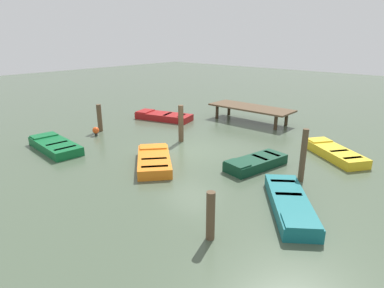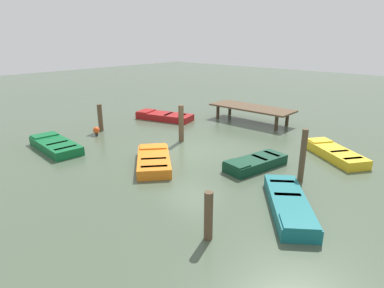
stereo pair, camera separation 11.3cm
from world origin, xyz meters
TOP-DOWN VIEW (x-y plane):
  - ground_plane at (0.00, 0.00)m, footprint 80.00×80.00m
  - dock_segment at (-0.93, 6.61)m, footprint 5.27×1.96m
  - rowboat_dark_green at (3.30, 0.22)m, footprint 1.58×2.93m
  - rowboat_orange at (-0.02, -2.38)m, footprint 3.19×3.01m
  - rowboat_green at (-5.01, -4.17)m, footprint 3.48×1.57m
  - rowboat_teal at (5.90, -2.08)m, footprint 2.99×3.50m
  - rowboat_yellow at (5.31, 3.61)m, footprint 3.25×2.77m
  - rowboat_red at (-5.43, 3.36)m, footprint 3.86×2.29m
  - mooring_piling_near_left at (4.98, -4.91)m, footprint 0.24×0.24m
  - mooring_piling_mid_right at (-6.16, -0.90)m, footprint 0.26×0.26m
  - mooring_piling_center at (5.24, 0.20)m, footprint 0.22×0.22m
  - mooring_piling_near_right at (-1.41, 0.75)m, footprint 0.26×0.26m
  - marker_buoy at (-5.58, -1.57)m, footprint 0.36×0.36m

SIDE VIEW (x-z plane):
  - ground_plane at x=0.00m, z-range 0.00..0.00m
  - rowboat_red at x=-5.43m, z-range -0.01..0.45m
  - rowboat_teal at x=5.90m, z-range -0.01..0.45m
  - rowboat_green at x=-5.01m, z-range -0.01..0.45m
  - rowboat_yellow at x=5.31m, z-range -0.01..0.45m
  - rowboat_orange at x=-0.02m, z-range -0.01..0.45m
  - rowboat_dark_green at x=3.30m, z-range -0.01..0.45m
  - marker_buoy at x=-5.58m, z-range 0.05..0.53m
  - mooring_piling_near_left at x=4.98m, z-range 0.00..1.38m
  - mooring_piling_mid_right at x=-6.16m, z-range 0.00..1.54m
  - dock_segment at x=-0.93m, z-range 0.37..1.32m
  - mooring_piling_near_right at x=-1.41m, z-range 0.00..1.88m
  - mooring_piling_center at x=5.24m, z-range 0.00..2.01m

